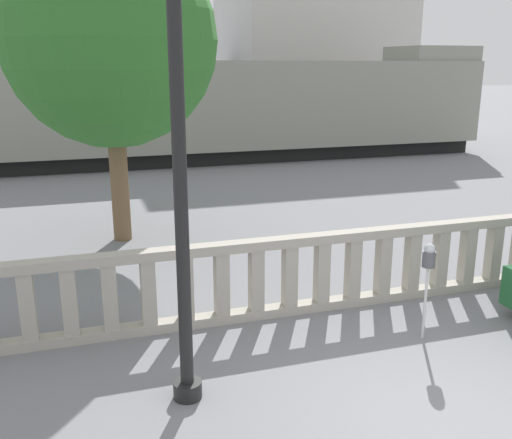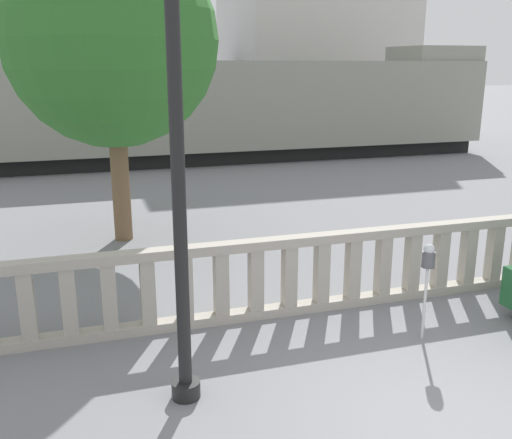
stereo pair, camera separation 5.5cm
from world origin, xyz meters
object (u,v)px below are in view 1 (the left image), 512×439
parking_meter (429,263)px  train_far (49,104)px  train_near (166,111)px  tree_left (110,41)px  lamppost (180,167)px

parking_meter → train_far: bearing=102.6°
parking_meter → train_near: size_ratio=0.05×
train_near → tree_left: tree_left is taller
train_far → tree_left: tree_left is taller
tree_left → parking_meter: bearing=-59.1°
train_near → train_far: 10.15m
train_near → lamppost: bearing=-98.4°
lamppost → parking_meter: 3.80m
train_far → parking_meter: bearing=-77.4°
parking_meter → lamppost: bearing=-172.3°
parking_meter → train_near: bearing=93.9°
train_near → parking_meter: bearing=-86.1°
parking_meter → train_far: train_far is taller
lamppost → parking_meter: size_ratio=3.67×
lamppost → tree_left: 6.64m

